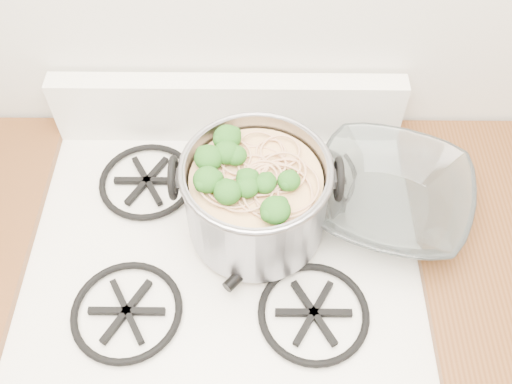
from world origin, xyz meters
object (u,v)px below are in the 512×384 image
Objects in this scene: glass_bowl at (388,203)px; spatula at (314,203)px; gas_range at (232,337)px; stock_pot at (256,197)px.

spatula is at bearing -179.99° from glass_bowl.
gas_range is 3.01× the size of stock_pot.
stock_pot is (0.06, 0.04, 0.58)m from gas_range.
spatula is (0.12, 0.04, -0.08)m from stock_pot.
glass_bowl reaches higher than gas_range.
gas_range is 7.38× the size of glass_bowl.
stock_pot is 0.28m from glass_bowl.
stock_pot is 0.99× the size of spatula.
stock_pot reaches higher than gas_range.
spatula reaches higher than gas_range.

